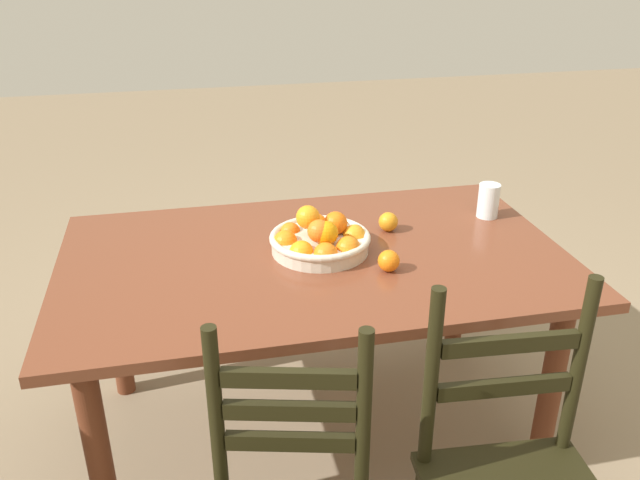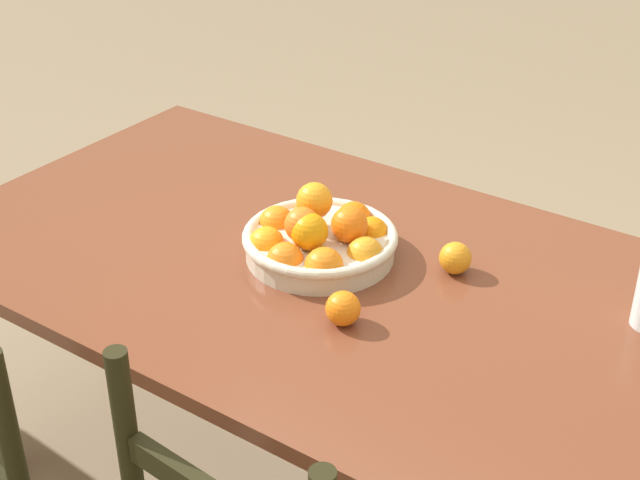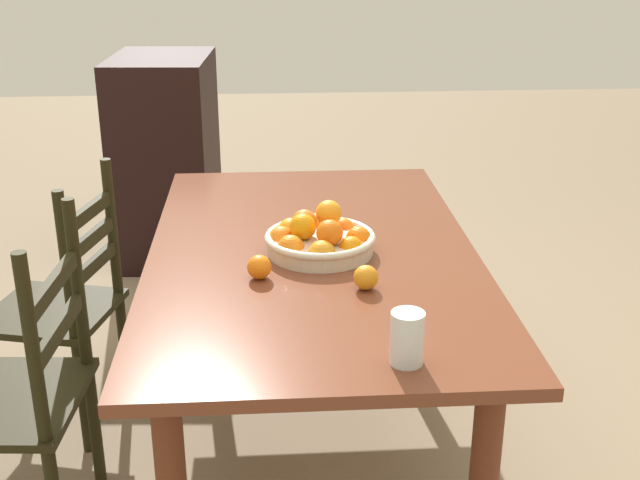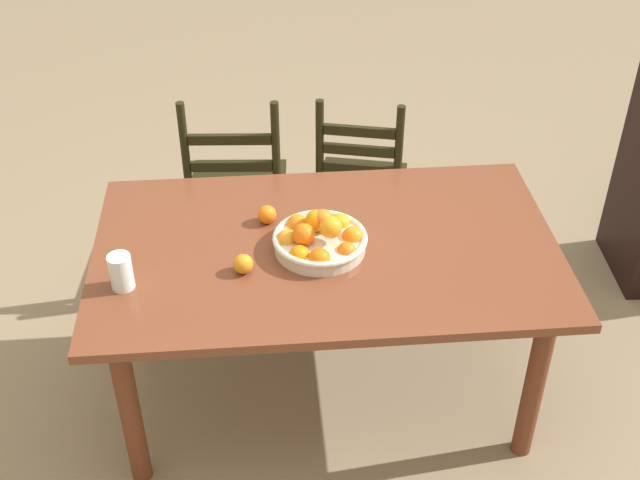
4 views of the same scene
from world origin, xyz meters
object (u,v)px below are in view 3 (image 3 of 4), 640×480
Objects in this scene: cabinet at (167,159)px; dining_table at (313,277)px; chair_near_window at (63,308)px; chair_by_cabinet at (14,398)px; orange_loose_1 at (259,267)px; fruit_bowl at (319,239)px; drinking_glass at (407,338)px; orange_loose_0 at (366,277)px.

dining_table is at bearing -156.41° from cabinet.
cabinet reaches higher than chair_near_window.
orange_loose_1 is (0.13, -0.68, 0.32)m from chair_by_cabinet.
orange_loose_1 is (-0.18, 0.18, -0.01)m from fruit_bowl.
chair_near_window reaches higher than orange_loose_1.
drinking_glass is (-0.36, -1.02, 0.35)m from chair_by_cabinet.
drinking_glass is at bearing -158.04° from cabinet.
cabinet is 2.06m from orange_loose_1.
chair_by_cabinet reaches higher than chair_near_window.
fruit_bowl reaches higher than orange_loose_1.
chair_by_cabinet reaches higher than orange_loose_0.
chair_by_cabinet is 0.76m from orange_loose_1.
drinking_glass reaches higher than orange_loose_1.
dining_table is 1.59× the size of cabinet.
orange_loose_0 is at bearing -157.64° from fruit_bowl.
cabinet reaches higher than chair_by_cabinet.
orange_loose_0 is at bearing -155.89° from cabinet.
fruit_bowl reaches higher than drinking_glass.
orange_loose_1 is at bearing 104.77° from chair_by_cabinet.
chair_near_window reaches higher than orange_loose_0.
chair_by_cabinet is at bearing 111.48° from dining_table.
chair_near_window is 0.57m from chair_by_cabinet.
orange_loose_1 is at bearing 135.11° from fruit_bowl.
chair_by_cabinet reaches higher than fruit_bowl.
orange_loose_0 is (-2.08, -0.78, 0.24)m from cabinet.
cabinet is 1.94m from fruit_bowl.
drinking_glass is (-0.70, -0.17, 0.16)m from dining_table.
dining_table is at bearing 35.23° from fruit_bowl.
chair_near_window is 0.96m from fruit_bowl.
orange_loose_0 is at bearing 96.37° from chair_by_cabinet.
dining_table is at bearing 14.05° from drinking_glass.
orange_loose_1 is (-0.44, -0.68, 0.33)m from chair_near_window.
orange_loose_1 is at bearing 72.69° from orange_loose_0.
orange_loose_1 is 0.54× the size of drinking_glass.
fruit_bowl is at bearing 86.80° from chair_near_window.
orange_loose_0 is at bearing -156.42° from dining_table.
chair_near_window is at bearing 56.79° from orange_loose_1.
orange_loose_0 is at bearing 6.46° from drinking_glass.
fruit_bowl is 4.88× the size of orange_loose_1.
chair_near_window is at bearing 74.15° from dining_table.
drinking_glass reaches higher than dining_table.
dining_table is 1.80× the size of chair_near_window.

